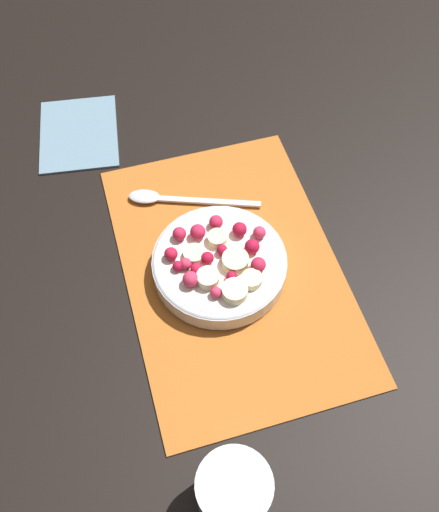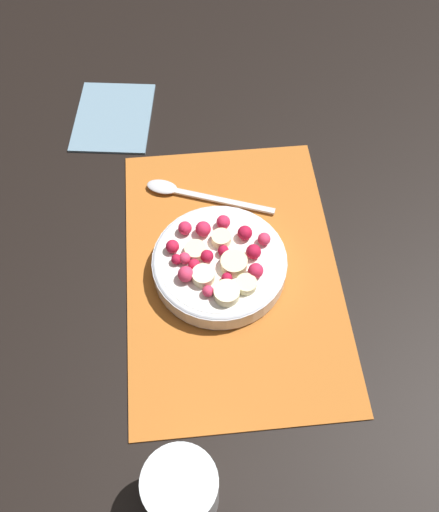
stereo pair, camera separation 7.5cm
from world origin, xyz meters
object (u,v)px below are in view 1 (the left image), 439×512
(spoon, at_px, (168,198))
(napkin, at_px, (79,133))
(drinking_glass, at_px, (234,493))
(fruit_bowl, at_px, (219,263))

(spoon, height_order, napkin, spoon)
(drinking_glass, xyz_separation_m, napkin, (0.60, 0.08, -0.04))
(drinking_glass, relative_size, napkin, 0.49)
(spoon, distance_m, napkin, 0.21)
(fruit_bowl, bearing_deg, napkin, 24.82)
(drinking_glass, bearing_deg, napkin, 7.48)
(fruit_bowl, distance_m, spoon, 0.15)
(fruit_bowl, relative_size, drinking_glass, 2.11)
(spoon, bearing_deg, napkin, -38.13)
(fruit_bowl, bearing_deg, spoon, 15.27)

